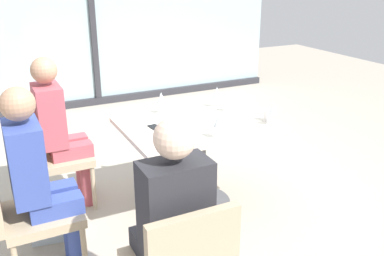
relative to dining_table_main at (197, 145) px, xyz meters
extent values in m
plane|color=#A89E8E|center=(0.00, 0.00, -0.54)|extent=(12.00, 12.00, 0.00)
cube|color=#9DB7BC|center=(0.00, 3.20, 0.81)|extent=(5.62, 0.03, 2.70)
cube|color=#2D2D33|center=(0.00, 3.17, 0.81)|extent=(0.08, 0.06, 2.70)
cube|color=#2D2D33|center=(0.00, 3.17, -0.49)|extent=(5.62, 0.10, 0.10)
cube|color=silver|center=(0.00, 0.00, 0.18)|extent=(1.18, 0.87, 0.04)
cylinder|color=#4C4C51|center=(0.00, 0.00, -0.19)|extent=(0.14, 0.14, 0.69)
cylinder|color=#4C4C51|center=(0.00, 0.00, -0.52)|extent=(0.56, 0.56, 0.02)
cube|color=tan|center=(-1.00, 0.49, -0.12)|extent=(0.46, 0.46, 0.06)
cube|color=tan|center=(-1.25, 0.49, 0.12)|extent=(0.05, 0.46, 0.42)
cylinder|color=tan|center=(-0.80, 0.29, -0.34)|extent=(0.04, 0.04, 0.39)
cylinder|color=tan|center=(-0.80, 0.69, -0.34)|extent=(0.04, 0.04, 0.39)
cylinder|color=tan|center=(-1.20, 0.29, -0.34)|extent=(0.04, 0.04, 0.39)
cylinder|color=tan|center=(-1.20, 0.69, -0.34)|extent=(0.04, 0.04, 0.39)
cube|color=tan|center=(-0.74, -1.40, 0.12)|extent=(0.46, 0.05, 0.42)
cube|color=tan|center=(-1.27, -0.33, -0.12)|extent=(0.46, 0.46, 0.06)
cylinder|color=tan|center=(-1.07, -0.53, -0.34)|extent=(0.04, 0.04, 0.39)
cylinder|color=tan|center=(-1.07, -0.13, -0.34)|extent=(0.04, 0.04, 0.39)
cylinder|color=tan|center=(-1.47, -0.13, -0.34)|extent=(0.04, 0.04, 0.39)
cylinder|color=#B24C56|center=(-0.83, 0.40, -0.31)|extent=(0.11, 0.11, 0.45)
cube|color=#B24C56|center=(-0.92, 0.40, -0.03)|extent=(0.32, 0.13, 0.11)
cylinder|color=#B24C56|center=(-0.83, 0.58, -0.31)|extent=(0.11, 0.11, 0.45)
cube|color=#B24C56|center=(-0.92, 0.58, -0.03)|extent=(0.32, 0.13, 0.11)
cube|color=#B24C56|center=(-1.05, 0.49, 0.26)|extent=(0.20, 0.34, 0.48)
sphere|color=tan|center=(-1.05, 0.49, 0.62)|extent=(0.20, 0.20, 0.20)
cube|color=#28282D|center=(-0.65, -1.07, -0.03)|extent=(0.13, 0.32, 0.11)
cube|color=#28282D|center=(-0.83, -1.07, -0.03)|extent=(0.13, 0.32, 0.11)
cube|color=#28282D|center=(-0.74, -1.20, 0.26)|extent=(0.34, 0.20, 0.48)
sphere|color=beige|center=(-0.74, -1.20, 0.62)|extent=(0.20, 0.20, 0.20)
cylinder|color=#384C9E|center=(-1.09, -0.42, -0.31)|extent=(0.11, 0.11, 0.45)
cube|color=#384C9E|center=(-1.19, -0.42, -0.03)|extent=(0.32, 0.13, 0.11)
cylinder|color=#384C9E|center=(-1.09, -0.24, -0.31)|extent=(0.11, 0.11, 0.45)
cube|color=#384C9E|center=(-1.19, -0.24, -0.03)|extent=(0.32, 0.13, 0.11)
cube|color=#384C9E|center=(-1.32, -0.33, 0.26)|extent=(0.20, 0.34, 0.48)
sphere|color=tan|center=(-1.32, -0.33, 0.62)|extent=(0.20, 0.20, 0.20)
cylinder|color=silver|center=(0.49, -0.32, 0.20)|extent=(0.06, 0.06, 0.00)
cylinder|color=silver|center=(0.49, -0.32, 0.24)|extent=(0.01, 0.01, 0.08)
cone|color=silver|center=(0.49, -0.32, 0.33)|extent=(0.07, 0.07, 0.09)
cylinder|color=silver|center=(-0.02, -0.36, 0.20)|extent=(0.06, 0.06, 0.00)
cylinder|color=silver|center=(-0.02, -0.36, 0.24)|extent=(0.01, 0.01, 0.08)
cone|color=silver|center=(-0.02, -0.36, 0.33)|extent=(0.07, 0.07, 0.09)
cylinder|color=silver|center=(0.37, 0.12, 0.20)|extent=(0.06, 0.06, 0.00)
cylinder|color=silver|center=(0.37, 0.12, 0.24)|extent=(0.01, 0.01, 0.08)
cone|color=silver|center=(0.37, 0.12, 0.33)|extent=(0.07, 0.07, 0.09)
cylinder|color=silver|center=(0.33, 0.28, 0.20)|extent=(0.06, 0.06, 0.00)
cylinder|color=silver|center=(0.33, 0.28, 0.24)|extent=(0.01, 0.01, 0.08)
cone|color=silver|center=(0.33, 0.28, 0.33)|extent=(0.07, 0.07, 0.09)
cylinder|color=silver|center=(-0.17, 0.34, 0.20)|extent=(0.06, 0.06, 0.00)
cylinder|color=silver|center=(-0.17, 0.34, 0.24)|extent=(0.01, 0.01, 0.08)
cone|color=silver|center=(-0.17, 0.34, 0.33)|extent=(0.07, 0.07, 0.09)
cylinder|color=white|center=(0.52, -0.22, 0.24)|extent=(0.08, 0.08, 0.09)
cube|color=black|center=(-0.35, 0.03, 0.20)|extent=(0.09, 0.15, 0.01)
cube|color=silver|center=(-1.19, 0.03, -0.40)|extent=(0.32, 0.20, 0.28)
camera|label=1|loc=(-1.47, -2.85, 1.35)|focal=40.18mm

